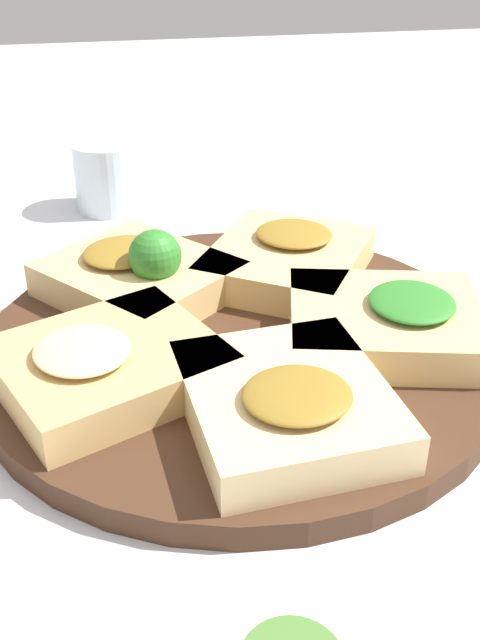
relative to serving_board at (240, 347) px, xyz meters
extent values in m
plane|color=silver|center=(0.00, 0.00, -0.01)|extent=(3.00, 3.00, 0.00)
cylinder|color=#422819|center=(0.00, 0.00, 0.00)|extent=(0.43, 0.43, 0.02)
cube|color=#DBB775|center=(0.06, 0.10, 0.03)|extent=(0.20, 0.20, 0.03)
ellipsoid|color=olive|center=(0.07, 0.12, 0.05)|extent=(0.10, 0.10, 0.01)
cube|color=#DBB775|center=(-0.08, 0.09, 0.03)|extent=(0.20, 0.20, 0.03)
ellipsoid|color=olive|center=(-0.09, 0.11, 0.05)|extent=(0.10, 0.10, 0.01)
sphere|color=#2D7A28|center=(-0.06, 0.07, 0.06)|extent=(0.05, 0.05, 0.05)
cube|color=tan|center=(-0.11, -0.05, 0.03)|extent=(0.19, 0.18, 0.03)
ellipsoid|color=beige|center=(-0.13, -0.06, 0.05)|extent=(0.09, 0.09, 0.01)
cube|color=#E5C689|center=(0.01, -0.12, 0.03)|extent=(0.15, 0.16, 0.03)
ellipsoid|color=olive|center=(0.01, -0.14, 0.05)|extent=(0.08, 0.08, 0.01)
cube|color=#DBB775|center=(0.11, -0.03, 0.03)|extent=(0.18, 0.17, 0.03)
ellipsoid|color=#2D7A28|center=(0.13, -0.03, 0.05)|extent=(0.08, 0.09, 0.01)
cylinder|color=silver|center=(-0.09, 0.36, 0.03)|extent=(0.08, 0.08, 0.08)
camera|label=1|loc=(-0.10, -0.52, 0.33)|focal=42.00mm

